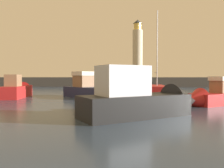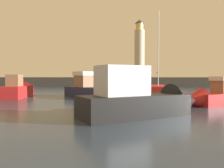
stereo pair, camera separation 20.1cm
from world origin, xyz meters
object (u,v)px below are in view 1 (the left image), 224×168
(motorboat_5, at_px, (18,90))
(motorboat_2, at_px, (149,100))
(motorboat_4, at_px, (93,90))
(lighthouse, at_px, (138,50))
(sailboat_moored, at_px, (156,90))
(motorboat_3, at_px, (214,96))

(motorboat_5, bearing_deg, motorboat_2, -40.52)
(motorboat_4, xyz_separation_m, motorboat_5, (-9.38, 1.13, -0.07))
(motorboat_2, height_order, motorboat_4, motorboat_2)
(lighthouse, height_order, motorboat_5, lighthouse)
(motorboat_2, distance_m, motorboat_5, 19.38)
(lighthouse, xyz_separation_m, motorboat_4, (-6.07, -31.35, -8.01))
(lighthouse, relative_size, sailboat_moored, 1.24)
(motorboat_3, xyz_separation_m, motorboat_4, (-11.55, 5.37, 0.16))
(motorboat_4, height_order, motorboat_5, motorboat_4)
(motorboat_4, height_order, sailboat_moored, sailboat_moored)
(motorboat_2, distance_m, motorboat_3, 8.69)
(lighthouse, xyz_separation_m, motorboat_5, (-15.45, -30.22, -8.08))
(motorboat_2, relative_size, motorboat_3, 1.15)
(motorboat_2, relative_size, motorboat_4, 1.10)
(motorboat_3, distance_m, motorboat_5, 21.91)
(sailboat_moored, bearing_deg, motorboat_3, -72.53)
(motorboat_3, relative_size, sailboat_moored, 0.66)
(motorboat_3, distance_m, motorboat_4, 12.74)
(lighthouse, distance_m, motorboat_4, 32.92)
(motorboat_3, bearing_deg, motorboat_5, 162.74)
(lighthouse, relative_size, motorboat_3, 1.87)
(sailboat_moored, bearing_deg, lighthouse, 94.08)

